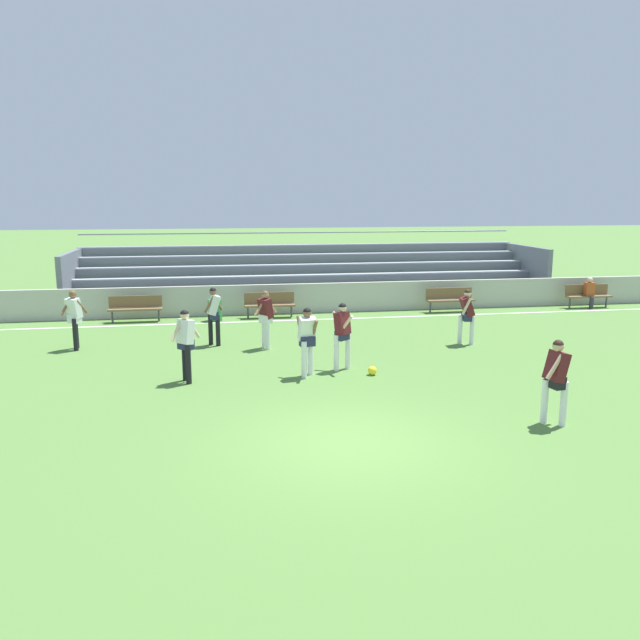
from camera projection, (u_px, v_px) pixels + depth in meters
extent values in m
plane|color=#517A38|center=(350.00, 442.00, 11.12)|extent=(160.00, 160.00, 0.00)
cube|color=white|center=(281.00, 321.00, 22.09)|extent=(44.00, 0.12, 0.01)
cube|color=#BCB7AD|center=(276.00, 299.00, 23.35)|extent=(48.00, 0.16, 1.10)
cube|color=#9EA3AD|center=(320.00, 298.00, 24.69)|extent=(19.38, 0.36, 0.08)
cube|color=slate|center=(321.00, 304.00, 24.53)|extent=(19.38, 0.04, 0.36)
cube|color=#9EA3AD|center=(316.00, 287.00, 25.38)|extent=(19.38, 0.36, 0.08)
cube|color=slate|center=(317.00, 292.00, 25.22)|extent=(19.38, 0.04, 0.36)
cube|color=#9EA3AD|center=(313.00, 275.00, 26.06)|extent=(19.38, 0.36, 0.08)
cube|color=slate|center=(314.00, 280.00, 25.90)|extent=(19.38, 0.04, 0.36)
cube|color=#9EA3AD|center=(310.00, 265.00, 26.75)|extent=(19.38, 0.36, 0.08)
cube|color=slate|center=(311.00, 270.00, 26.59)|extent=(19.38, 0.04, 0.36)
cube|color=#9EA3AD|center=(308.00, 255.00, 27.44)|extent=(19.38, 0.36, 0.08)
cube|color=slate|center=(308.00, 259.00, 27.28)|extent=(19.38, 0.04, 0.36)
cube|color=#9EA3AD|center=(305.00, 245.00, 28.12)|extent=(19.38, 0.36, 0.08)
cube|color=slate|center=(306.00, 250.00, 27.96)|extent=(19.38, 0.04, 0.36)
cube|color=slate|center=(72.00, 279.00, 24.86)|extent=(0.20, 4.26, 2.15)
cube|color=slate|center=(525.00, 270.00, 28.03)|extent=(0.20, 4.26, 2.15)
cylinder|color=slate|center=(304.00, 233.00, 28.26)|extent=(19.38, 0.06, 0.06)
cube|color=brown|center=(589.00, 296.00, 24.60)|extent=(1.80, 0.40, 0.06)
cube|color=brown|center=(586.00, 289.00, 24.73)|extent=(1.80, 0.05, 0.40)
cylinder|color=#47474C|center=(570.00, 303.00, 24.52)|extent=(0.07, 0.07, 0.45)
cylinder|color=#47474C|center=(606.00, 302.00, 24.78)|extent=(0.07, 0.07, 0.45)
cube|color=brown|center=(450.00, 300.00, 23.67)|extent=(1.80, 0.40, 0.06)
cube|color=brown|center=(449.00, 293.00, 23.79)|extent=(1.80, 0.05, 0.40)
cylinder|color=#47474C|center=(430.00, 307.00, 23.58)|extent=(0.07, 0.07, 0.45)
cylinder|color=#47474C|center=(470.00, 306.00, 23.84)|extent=(0.07, 0.07, 0.45)
cube|color=brown|center=(270.00, 305.00, 22.54)|extent=(1.80, 0.40, 0.06)
cube|color=brown|center=(269.00, 298.00, 22.67)|extent=(1.80, 0.05, 0.40)
cylinder|color=#47474C|center=(248.00, 312.00, 22.46)|extent=(0.07, 0.07, 0.45)
cylinder|color=#47474C|center=(291.00, 311.00, 22.71)|extent=(0.07, 0.07, 0.45)
cube|color=brown|center=(135.00, 309.00, 21.77)|extent=(1.80, 0.40, 0.06)
cube|color=brown|center=(136.00, 301.00, 21.90)|extent=(1.80, 0.05, 0.40)
cylinder|color=#47474C|center=(112.00, 316.00, 21.69)|extent=(0.07, 0.07, 0.45)
cylinder|color=#47474C|center=(159.00, 315.00, 21.94)|extent=(0.07, 0.07, 0.45)
cylinder|color=#2D7F3D|center=(215.00, 310.00, 22.01)|extent=(0.49, 0.49, 0.75)
cylinder|color=#2D2D38|center=(591.00, 303.00, 24.43)|extent=(0.16, 0.16, 0.45)
cube|color=#B24C23|center=(589.00, 289.00, 24.55)|extent=(0.36, 0.24, 0.52)
sphere|color=beige|center=(590.00, 280.00, 24.48)|extent=(0.21, 0.21, 0.21)
cylinder|color=white|center=(336.00, 353.00, 15.62)|extent=(0.13, 0.13, 0.91)
cylinder|color=white|center=(348.00, 351.00, 15.82)|extent=(0.13, 0.13, 0.91)
cube|color=#232847|center=(342.00, 335.00, 15.64)|extent=(0.42, 0.40, 0.24)
cube|color=#56191E|center=(342.00, 323.00, 15.58)|extent=(0.48, 0.47, 0.58)
cylinder|color=beige|center=(338.00, 320.00, 15.76)|extent=(0.31, 0.35, 0.45)
cylinder|color=beige|center=(347.00, 323.00, 15.39)|extent=(0.31, 0.35, 0.45)
sphere|color=beige|center=(342.00, 308.00, 15.51)|extent=(0.21, 0.21, 0.21)
sphere|color=black|center=(342.00, 307.00, 15.50)|extent=(0.20, 0.20, 0.20)
cylinder|color=white|center=(310.00, 357.00, 15.29)|extent=(0.13, 0.13, 0.89)
cylinder|color=white|center=(304.00, 360.00, 15.00)|extent=(0.13, 0.13, 0.89)
cube|color=#232847|center=(307.00, 341.00, 15.06)|extent=(0.39, 0.27, 0.24)
cube|color=white|center=(307.00, 329.00, 15.01)|extent=(0.43, 0.42, 0.60)
cylinder|color=brown|center=(315.00, 328.00, 14.90)|extent=(0.13, 0.37, 0.47)
cylinder|color=brown|center=(300.00, 326.00, 15.10)|extent=(0.13, 0.37, 0.47)
sphere|color=brown|center=(307.00, 313.00, 14.93)|extent=(0.21, 0.21, 0.21)
sphere|color=black|center=(307.00, 312.00, 14.93)|extent=(0.20, 0.20, 0.20)
cylinder|color=white|center=(460.00, 330.00, 18.51)|extent=(0.13, 0.13, 0.85)
cylinder|color=white|center=(472.00, 330.00, 18.43)|extent=(0.13, 0.13, 0.85)
cube|color=#232847|center=(467.00, 317.00, 18.40)|extent=(0.24, 0.37, 0.24)
cube|color=#56191E|center=(467.00, 307.00, 18.34)|extent=(0.42, 0.41, 0.60)
cylinder|color=beige|center=(468.00, 304.00, 18.53)|extent=(0.29, 0.09, 0.50)
cylinder|color=beige|center=(467.00, 306.00, 18.13)|extent=(0.29, 0.09, 0.50)
sphere|color=beige|center=(468.00, 293.00, 18.26)|extent=(0.21, 0.21, 0.21)
sphere|color=black|center=(468.00, 293.00, 18.26)|extent=(0.20, 0.20, 0.20)
cylinder|color=black|center=(218.00, 330.00, 18.26)|extent=(0.13, 0.13, 0.92)
cylinder|color=black|center=(211.00, 329.00, 18.41)|extent=(0.13, 0.13, 0.92)
cube|color=#232847|center=(214.00, 315.00, 18.25)|extent=(0.28, 0.39, 0.24)
cube|color=white|center=(213.00, 305.00, 18.19)|extent=(0.44, 0.44, 0.60)
cylinder|color=brown|center=(209.00, 305.00, 18.01)|extent=(0.33, 0.13, 0.49)
cylinder|color=brown|center=(217.00, 302.00, 18.36)|extent=(0.33, 0.13, 0.49)
sphere|color=brown|center=(213.00, 292.00, 18.12)|extent=(0.21, 0.21, 0.21)
sphere|color=black|center=(213.00, 291.00, 18.11)|extent=(0.20, 0.20, 0.20)
cylinder|color=white|center=(564.00, 404.00, 11.84)|extent=(0.13, 0.13, 0.86)
cylinder|color=white|center=(545.00, 401.00, 11.98)|extent=(0.13, 0.13, 0.86)
cube|color=black|center=(556.00, 382.00, 11.83)|extent=(0.28, 0.39, 0.24)
cube|color=#56191E|center=(557.00, 366.00, 11.77)|extent=(0.40, 0.43, 0.60)
cylinder|color=#D6A884|center=(555.00, 367.00, 11.59)|extent=(0.36, 0.13, 0.47)
cylinder|color=#D6A884|center=(559.00, 362.00, 11.94)|extent=(0.36, 0.13, 0.47)
sphere|color=#D6A884|center=(558.00, 346.00, 11.70)|extent=(0.21, 0.21, 0.21)
sphere|color=black|center=(558.00, 345.00, 11.70)|extent=(0.20, 0.20, 0.20)
cylinder|color=black|center=(76.00, 333.00, 17.99)|extent=(0.13, 0.13, 0.91)
cylinder|color=black|center=(75.00, 335.00, 17.68)|extent=(0.13, 0.13, 0.91)
cube|color=white|center=(74.00, 319.00, 17.75)|extent=(0.42, 0.39, 0.24)
cube|color=white|center=(74.00, 308.00, 17.69)|extent=(0.48, 0.47, 0.59)
cylinder|color=brown|center=(81.00, 306.00, 17.74)|extent=(0.29, 0.37, 0.44)
cylinder|color=brown|center=(66.00, 307.00, 17.63)|extent=(0.29, 0.37, 0.44)
sphere|color=brown|center=(73.00, 295.00, 17.62)|extent=(0.21, 0.21, 0.21)
sphere|color=brown|center=(73.00, 294.00, 17.62)|extent=(0.20, 0.20, 0.20)
cylinder|color=white|center=(264.00, 333.00, 18.06)|extent=(0.13, 0.13, 0.88)
cylinder|color=white|center=(268.00, 334.00, 17.83)|extent=(0.13, 0.13, 0.88)
cube|color=white|center=(266.00, 319.00, 17.86)|extent=(0.39, 0.42, 0.24)
cube|color=#56191E|center=(265.00, 308.00, 17.80)|extent=(0.47, 0.49, 0.59)
cylinder|color=#A87A5B|center=(271.00, 306.00, 17.92)|extent=(0.37, 0.30, 0.43)
cylinder|color=#A87A5B|center=(260.00, 308.00, 17.67)|extent=(0.37, 0.30, 0.43)
sphere|color=#A87A5B|center=(265.00, 295.00, 17.73)|extent=(0.21, 0.21, 0.21)
sphere|color=brown|center=(265.00, 294.00, 17.73)|extent=(0.20, 0.20, 0.20)
cylinder|color=black|center=(188.00, 364.00, 14.52)|extent=(0.13, 0.13, 0.93)
cylinder|color=black|center=(185.00, 361.00, 14.79)|extent=(0.13, 0.13, 0.93)
cube|color=#232847|center=(186.00, 344.00, 14.57)|extent=(0.41, 0.41, 0.24)
cube|color=white|center=(185.00, 332.00, 14.52)|extent=(0.48, 0.48, 0.58)
cylinder|color=beige|center=(177.00, 331.00, 14.41)|extent=(0.31, 0.30, 0.47)
cylinder|color=beige|center=(194.00, 329.00, 14.60)|extent=(0.31, 0.30, 0.47)
sphere|color=beige|center=(185.00, 315.00, 14.44)|extent=(0.21, 0.21, 0.21)
sphere|color=black|center=(185.00, 314.00, 14.44)|extent=(0.20, 0.20, 0.20)
sphere|color=yellow|center=(372.00, 371.00, 15.31)|extent=(0.22, 0.22, 0.22)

